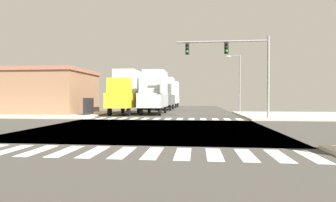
{
  "coord_description": "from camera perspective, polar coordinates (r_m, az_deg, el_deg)",
  "views": [
    {
      "loc": [
        2.69,
        -16.2,
        1.83
      ],
      "look_at": [
        -0.06,
        10.02,
        1.5
      ],
      "focal_mm": 29.37,
      "sensor_mm": 36.0,
      "label": 1
    }
  ],
  "objects": [
    {
      "name": "box_truck_nearside_1",
      "position": [
        30.29,
        -8.73,
        2.09
      ],
      "size": [
        2.4,
        7.2,
        4.85
      ],
      "rotation": [
        0.0,
        0.0,
        3.14
      ],
      "color": "black",
      "rests_on": "ground"
    },
    {
      "name": "sidewalk_corner_ne",
      "position": [
        30.08,
        26.05,
        -2.72
      ],
      "size": [
        12.0,
        12.0,
        0.14
      ],
      "color": "#B2ADA3",
      "rests_on": "ground"
    },
    {
      "name": "street_lamp",
      "position": [
        34.86,
        14.24,
        4.72
      ],
      "size": [
        1.78,
        0.32,
        7.04
      ],
      "color": "gray",
      "rests_on": "ground"
    },
    {
      "name": "traffic_signal_mast",
      "position": [
        24.23,
        13.24,
        8.75
      ],
      "size": [
        7.82,
        0.55,
        7.02
      ],
      "color": "gray",
      "rests_on": "ground"
    },
    {
      "name": "box_truck_queued_3",
      "position": [
        41.3,
        -0.54,
        1.72
      ],
      "size": [
        2.4,
        7.2,
        4.85
      ],
      "rotation": [
        0.0,
        0.0,
        3.14
      ],
      "color": "black",
      "rests_on": "ground"
    },
    {
      "name": "suv_leading_2",
      "position": [
        44.5,
        -3.97,
        0.14
      ],
      "size": [
        1.96,
        4.6,
        2.34
      ],
      "rotation": [
        0.0,
        0.0,
        3.14
      ],
      "color": "black",
      "rests_on": "ground"
    },
    {
      "name": "bank_building",
      "position": [
        35.06,
        -26.55,
        1.71
      ],
      "size": [
        14.92,
        8.5,
        4.96
      ],
      "color": "#946C4E",
      "rests_on": "ground"
    },
    {
      "name": "box_truck_trailing_4",
      "position": [
        30.55,
        -2.85,
        2.08
      ],
      "size": [
        2.4,
        7.2,
        4.85
      ],
      "rotation": [
        0.0,
        0.0,
        3.14
      ],
      "color": "black",
      "rests_on": "ground"
    },
    {
      "name": "box_truck_farside_2",
      "position": [
        52.13,
        0.82,
        1.51
      ],
      "size": [
        2.4,
        7.2,
        4.85
      ],
      "rotation": [
        0.0,
        0.0,
        3.14
      ],
      "color": "black",
      "rests_on": "ground"
    },
    {
      "name": "sidewalk_corner_nw",
      "position": [
        32.32,
        -23.1,
        -2.47
      ],
      "size": [
        12.0,
        12.0,
        0.14
      ],
      "color": "#B3AFA0",
      "rests_on": "ground"
    },
    {
      "name": "crosswalk_near",
      "position": [
        9.55,
        -12.27,
        -10.32
      ],
      "size": [
        13.5,
        2.0,
        0.01
      ],
      "color": "silver",
      "rests_on": "ground"
    },
    {
      "name": "ground",
      "position": [
        16.52,
        -3.44,
        -5.73
      ],
      "size": [
        90.0,
        90.0,
        0.05
      ],
      "color": "#403D38"
    },
    {
      "name": "crosswalk_far",
      "position": [
        23.75,
        -1.15,
        -3.7
      ],
      "size": [
        13.5,
        2.0,
        0.01
      ],
      "color": "silver",
      "rests_on": "ground"
    }
  ]
}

